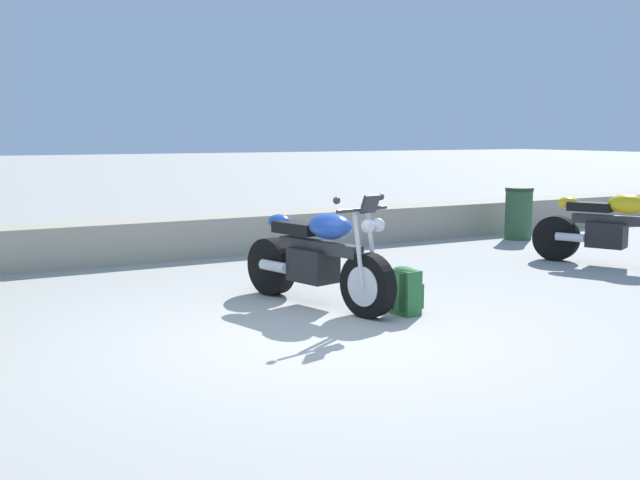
# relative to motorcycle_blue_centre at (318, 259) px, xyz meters

# --- Properties ---
(ground_plane) EXTENTS (120.00, 120.00, 0.00)m
(ground_plane) POSITION_rel_motorcycle_blue_centre_xyz_m (-0.80, -1.05, -0.49)
(ground_plane) COLOR #A3A099
(stone_wall) EXTENTS (36.00, 0.80, 0.55)m
(stone_wall) POSITION_rel_motorcycle_blue_centre_xyz_m (-0.80, 3.75, -0.21)
(stone_wall) COLOR #A89E89
(stone_wall) RESTS_ON ground
(motorcycle_blue_centre) EXTENTS (0.86, 2.04, 1.18)m
(motorcycle_blue_centre) POSITION_rel_motorcycle_blue_centre_xyz_m (0.00, 0.00, 0.00)
(motorcycle_blue_centre) COLOR black
(motorcycle_blue_centre) RESTS_ON ground
(motorcycle_yellow_far_right) EXTENTS (1.11, 1.92, 1.18)m
(motorcycle_yellow_far_right) POSITION_rel_motorcycle_blue_centre_xyz_m (4.54, 0.19, 0.00)
(motorcycle_yellow_far_right) COLOR black
(motorcycle_yellow_far_right) RESTS_ON ground
(rider_backpack) EXTENTS (0.28, 0.31, 0.47)m
(rider_backpack) POSITION_rel_motorcycle_blue_centre_xyz_m (0.57, -0.74, -0.24)
(rider_backpack) COLOR #2D6B38
(rider_backpack) RESTS_ON ground
(trash_bin) EXTENTS (0.46, 0.46, 0.86)m
(trash_bin) POSITION_rel_motorcycle_blue_centre_xyz_m (5.28, 2.72, -0.05)
(trash_bin) COLOR #335638
(trash_bin) RESTS_ON ground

